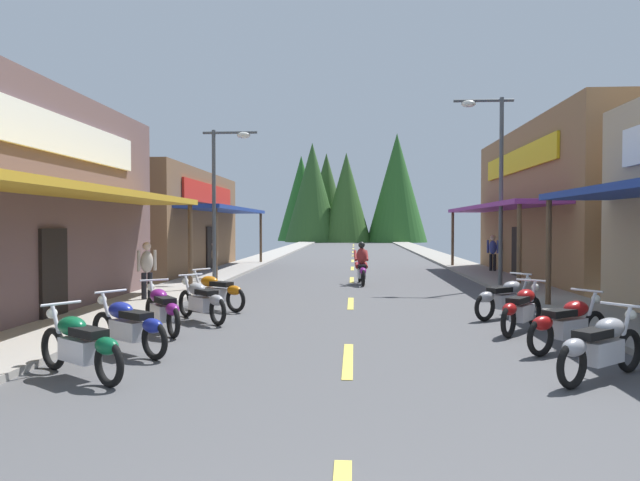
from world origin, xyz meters
name	(u,v)px	position (x,y,z in m)	size (l,w,h in m)	color
ground	(353,265)	(0.00, 29.55, -0.05)	(9.42, 89.10, 0.10)	#4C4C4F
sidewalk_left	(250,263)	(-5.72, 29.55, 0.06)	(2.01, 89.10, 0.12)	#9E9991
sidewalk_right	(457,264)	(5.72, 29.55, 0.06)	(2.01, 89.10, 0.12)	gray
centerline_dashes	(353,261)	(0.00, 32.32, 0.01)	(0.16, 62.94, 0.01)	#E0C64C
storefront_left_far	(121,222)	(-10.94, 24.39, 2.33)	(10.32, 11.96, 4.66)	brown
storefront_right_far	(599,203)	(9.93, 21.64, 3.06)	(8.29, 13.55, 6.13)	olive
streetlamp_left	(222,183)	(-4.79, 18.93, 3.75)	(2.03, 0.30, 5.69)	#474C51
streetlamp_right	(493,166)	(4.82, 17.89, 4.21)	(2.03, 0.30, 6.53)	#474C51
motorcycle_parked_right_0	(601,346)	(3.54, 6.15, 0.49)	(1.73, 1.41, 1.04)	black
motorcycle_parked_right_1	(568,323)	(3.76, 8.00, 0.49)	(1.80, 1.32, 1.04)	black
motorcycle_parked_right_2	(522,308)	(3.48, 9.73, 0.49)	(1.32, 1.80, 1.04)	black
motorcycle_parked_right_3	(506,297)	(3.62, 11.48, 0.49)	(1.78, 1.36, 1.04)	black
motorcycle_parked_left_0	(81,344)	(-3.77, 5.82, 0.49)	(1.82, 1.30, 1.04)	black
motorcycle_parked_left_1	(129,325)	(-3.70, 7.37, 0.49)	(1.81, 1.30, 1.04)	black
motorcycle_parked_left_2	(162,308)	(-3.79, 9.30, 0.49)	(1.33, 1.80, 1.04)	black
motorcycle_parked_left_3	(202,300)	(-3.33, 10.62, 0.49)	(1.54, 1.63, 1.04)	black
motorcycle_parked_left_4	(216,291)	(-3.45, 12.38, 0.49)	(1.84, 1.26, 1.04)	black
rider_cruising_lead	(361,267)	(0.36, 18.91, 0.66)	(0.60, 2.14, 1.57)	black
pedestrian_by_shop	(493,251)	(6.31, 24.04, 1.01)	(0.45, 0.43, 1.73)	black
pedestrian_browsing	(215,258)	(-5.32, 19.85, 0.88)	(0.28, 0.57, 1.53)	#333F8C
pedestrian_waiting	(147,268)	(-5.65, 13.49, 0.99)	(0.44, 0.44, 1.71)	black
treeline_backdrop	(348,195)	(-0.80, 74.09, 6.23)	(20.09, 13.32, 13.96)	#245423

